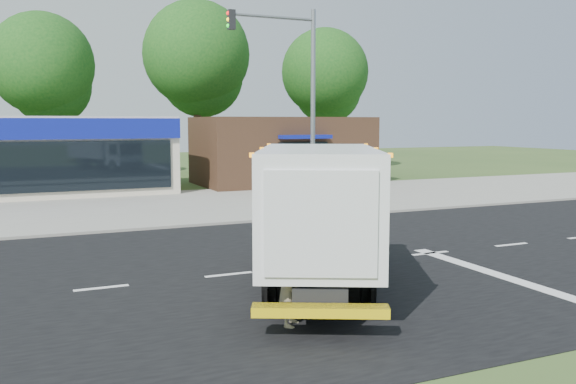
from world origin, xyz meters
TOP-DOWN VIEW (x-y plane):
  - ground at (0.00, 0.00)m, footprint 120.00×120.00m
  - road_asphalt at (0.00, 0.00)m, footprint 60.00×14.00m
  - sidewalk at (0.00, 8.20)m, footprint 60.00×2.40m
  - parking_apron at (0.00, 14.00)m, footprint 60.00×9.00m
  - lane_markings at (1.35, -1.35)m, footprint 55.20×7.00m
  - ems_box_truck at (-1.50, -1.85)m, footprint 5.13×7.46m
  - emergency_worker at (-3.12, -3.99)m, footprint 0.70×0.75m
  - brown_storefront at (7.00, 19.98)m, footprint 10.00×6.70m
  - traffic_signal_pole at (2.35, 7.60)m, footprint 3.51×0.25m
  - background_trees at (-0.85, 28.16)m, footprint 36.77×7.39m

SIDE VIEW (x-z plane):
  - ground at x=0.00m, z-range 0.00..0.00m
  - road_asphalt at x=0.00m, z-range -0.01..0.01m
  - parking_apron at x=0.00m, z-range 0.00..0.02m
  - lane_markings at x=1.35m, z-range 0.01..0.02m
  - sidewalk at x=0.00m, z-range 0.00..0.12m
  - emergency_worker at x=-3.12m, z-range -0.02..1.81m
  - ems_box_truck at x=-1.50m, z-range 0.24..3.44m
  - brown_storefront at x=7.00m, z-range 0.00..4.00m
  - traffic_signal_pole at x=2.35m, z-range 0.92..8.92m
  - background_trees at x=-0.85m, z-range 1.33..13.43m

